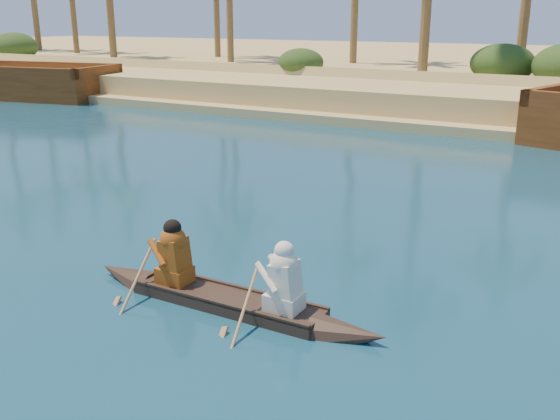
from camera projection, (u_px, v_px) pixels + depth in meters
The scene contains 4 objects.
sandy_embankment at pixel (553, 72), 42.96m from camera, with size 150.00×51.00×1.50m.
shrub_cluster at pixel (511, 81), 30.04m from camera, with size 100.00×6.00×2.40m, color #223B15, non-canonical shape.
canoe at pixel (227, 290), 9.30m from camera, with size 5.06×0.71×1.39m.
barge_left at pixel (5, 83), 34.21m from camera, with size 12.94×6.35×2.06m.
Camera 1 is at (5.63, -0.52, 4.16)m, focal length 40.00 mm.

